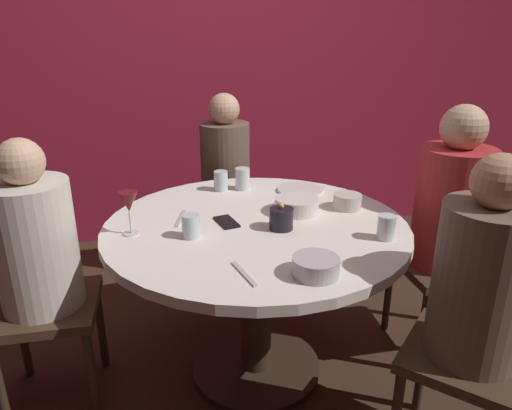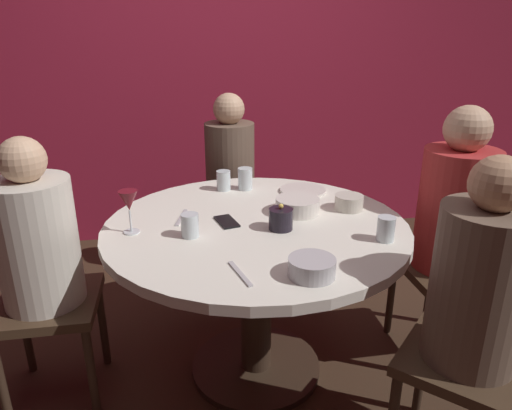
# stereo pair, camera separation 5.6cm
# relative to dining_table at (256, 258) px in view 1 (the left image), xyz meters

# --- Properties ---
(ground_plane) EXTENTS (8.00, 8.00, 0.00)m
(ground_plane) POSITION_rel_dining_table_xyz_m (0.00, 0.00, -0.59)
(ground_plane) COLOR #382619
(back_wall) EXTENTS (6.00, 0.10, 2.60)m
(back_wall) POSITION_rel_dining_table_xyz_m (0.00, 1.69, 0.71)
(back_wall) COLOR maroon
(back_wall) RESTS_ON ground
(dining_table) EXTENTS (1.27, 1.27, 0.75)m
(dining_table) POSITION_rel_dining_table_xyz_m (0.00, 0.00, 0.00)
(dining_table) COLOR silver
(dining_table) RESTS_ON ground
(seated_diner_left) EXTENTS (0.40, 0.40, 1.15)m
(seated_diner_left) POSITION_rel_dining_table_xyz_m (-0.87, 0.00, 0.12)
(seated_diner_left) COLOR #3F2D1E
(seated_diner_left) RESTS_ON ground
(seated_diner_back) EXTENTS (0.40, 0.40, 1.17)m
(seated_diner_back) POSITION_rel_dining_table_xyz_m (0.00, 0.93, 0.13)
(seated_diner_back) COLOR #3F2D1E
(seated_diner_back) RESTS_ON ground
(seated_diner_right) EXTENTS (0.40, 0.40, 1.22)m
(seated_diner_right) POSITION_rel_dining_table_xyz_m (0.91, 0.00, 0.16)
(seated_diner_right) COLOR #3F2D1E
(seated_diner_right) RESTS_ON ground
(seated_diner_front_right) EXTENTS (0.57, 0.57, 1.17)m
(seated_diner_front_right) POSITION_rel_dining_table_xyz_m (0.62, -0.62, 0.13)
(seated_diner_front_right) COLOR #3F2D1E
(seated_diner_front_right) RESTS_ON ground
(candle_holder) EXTENTS (0.10, 0.10, 0.11)m
(candle_holder) POSITION_rel_dining_table_xyz_m (0.09, -0.08, 0.21)
(candle_holder) COLOR black
(candle_holder) RESTS_ON dining_table
(wine_glass) EXTENTS (0.08, 0.08, 0.18)m
(wine_glass) POSITION_rel_dining_table_xyz_m (-0.51, -0.01, 0.29)
(wine_glass) COLOR silver
(wine_glass) RESTS_ON dining_table
(dinner_plate) EXTENTS (0.23, 0.23, 0.01)m
(dinner_plate) POSITION_rel_dining_table_xyz_m (0.30, 0.36, 0.17)
(dinner_plate) COLOR silver
(dinner_plate) RESTS_ON dining_table
(cell_phone) EXTENTS (0.10, 0.15, 0.01)m
(cell_phone) POSITION_rel_dining_table_xyz_m (-0.12, 0.02, 0.17)
(cell_phone) COLOR black
(cell_phone) RESTS_ON dining_table
(bowl_serving_large) EXTENTS (0.16, 0.16, 0.06)m
(bowl_serving_large) POSITION_rel_dining_table_xyz_m (0.10, -0.47, 0.20)
(bowl_serving_large) COLOR #B7B7BC
(bowl_serving_large) RESTS_ON dining_table
(bowl_salad_center) EXTENTS (0.19, 0.19, 0.07)m
(bowl_salad_center) POSITION_rel_dining_table_xyz_m (0.20, 0.09, 0.20)
(bowl_salad_center) COLOR silver
(bowl_salad_center) RESTS_ON dining_table
(bowl_small_white) EXTENTS (0.13, 0.13, 0.07)m
(bowl_small_white) POSITION_rel_dining_table_xyz_m (0.44, 0.09, 0.20)
(bowl_small_white) COLOR beige
(bowl_small_white) RESTS_ON dining_table
(cup_near_candle) EXTENTS (0.07, 0.07, 0.11)m
(cup_near_candle) POSITION_rel_dining_table_xyz_m (0.02, 0.44, 0.22)
(cup_near_candle) COLOR silver
(cup_near_candle) RESTS_ON dining_table
(cup_by_left_diner) EXTENTS (0.07, 0.07, 0.10)m
(cup_by_left_diner) POSITION_rel_dining_table_xyz_m (-0.09, 0.45, 0.21)
(cup_by_left_diner) COLOR silver
(cup_by_left_diner) RESTS_ON dining_table
(cup_by_right_diner) EXTENTS (0.07, 0.07, 0.10)m
(cup_by_right_diner) POSITION_rel_dining_table_xyz_m (0.46, -0.25, 0.21)
(cup_by_right_diner) COLOR silver
(cup_by_right_diner) RESTS_ON dining_table
(cup_center_front) EXTENTS (0.07, 0.07, 0.09)m
(cup_center_front) POSITION_rel_dining_table_xyz_m (-0.28, -0.09, 0.21)
(cup_center_front) COLOR silver
(cup_center_front) RESTS_ON dining_table
(fork_near_plate) EXTENTS (0.06, 0.18, 0.01)m
(fork_near_plate) POSITION_rel_dining_table_xyz_m (-0.13, -0.43, 0.17)
(fork_near_plate) COLOR #B7B7BC
(fork_near_plate) RESTS_ON dining_table
(knife_near_plate) EXTENTS (0.06, 0.18, 0.01)m
(knife_near_plate) POSITION_rel_dining_table_xyz_m (-0.31, 0.11, 0.17)
(knife_near_plate) COLOR #B7B7BC
(knife_near_plate) RESTS_ON dining_table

